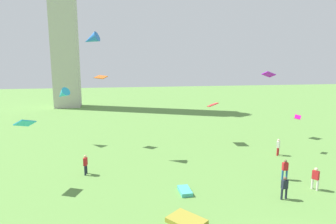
{
  "coord_description": "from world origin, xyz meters",
  "views": [
    {
      "loc": [
        -8.32,
        -8.99,
        9.01
      ],
      "look_at": [
        -2.44,
        17.25,
        4.6
      ],
      "focal_mm": 28.66,
      "sensor_mm": 36.0,
      "label": 1
    }
  ],
  "objects": [
    {
      "name": "person_2",
      "position": [
        6.54,
        7.03,
        0.98
      ],
      "size": [
        0.42,
        0.51,
        1.72
      ],
      "rotation": [
        0.0,
        0.0,
        5.13
      ],
      "color": "silver",
      "rests_on": "ground_plane"
    },
    {
      "name": "person_3",
      "position": [
        5.51,
        9.16,
        0.96
      ],
      "size": [
        0.52,
        0.27,
        1.69
      ],
      "rotation": [
        0.0,
        0.0,
        6.24
      ],
      "color": "#235693",
      "rests_on": "ground_plane"
    },
    {
      "name": "kite_flying_1",
      "position": [
        12.26,
        22.6,
        8.2
      ],
      "size": [
        1.76,
        1.28,
        0.86
      ],
      "rotation": [
        0.0,
        0.0,
        0.2
      ],
      "color": "#A210D3"
    },
    {
      "name": "kite_flying_4",
      "position": [
        3.91,
        21.0,
        4.65
      ],
      "size": [
        1.41,
        1.8,
        0.7
      ],
      "rotation": [
        0.0,
        0.0,
        4.53
      ],
      "color": "red"
    },
    {
      "name": "kite_bundle_1",
      "position": [
        -3.09,
        8.69,
        0.14
      ],
      "size": [
        0.84,
        1.56,
        0.28
      ],
      "primitive_type": "cube",
      "rotation": [
        0.0,
        0.0,
        1.55
      ],
      "color": "#43ACA0",
      "rests_on": "ground_plane"
    },
    {
      "name": "kite_flying_2",
      "position": [
        -9.08,
        23.27,
        7.98
      ],
      "size": [
        1.63,
        1.56,
        0.43
      ],
      "rotation": [
        0.0,
        0.0,
        2.44
      ],
      "color": "#C85819"
    },
    {
      "name": "person_0",
      "position": [
        3.35,
        6.25,
        0.92
      ],
      "size": [
        0.5,
        0.27,
        1.63
      ],
      "rotation": [
        0.0,
        0.0,
        0.07
      ],
      "color": "#1E2333",
      "rests_on": "ground_plane"
    },
    {
      "name": "person_1",
      "position": [
        -10.42,
        13.83,
        0.98
      ],
      "size": [
        0.34,
        0.53,
        1.73
      ],
      "rotation": [
        0.0,
        0.0,
        4.52
      ],
      "color": "#1E2333",
      "rests_on": "ground_plane"
    },
    {
      "name": "kite_flying_3",
      "position": [
        -14.41,
        12.3,
        4.98
      ],
      "size": [
        1.44,
        1.43,
        0.81
      ],
      "rotation": [
        0.0,
        0.0,
        4.12
      ],
      "color": "#2AA4DB"
    },
    {
      "name": "kite_flying_0",
      "position": [
        -13.62,
        24.7,
        5.95
      ],
      "size": [
        2.11,
        2.09,
        1.7
      ],
      "rotation": [
        0.0,
        0.0,
        3.94
      ],
      "color": "#2AAAE2"
    },
    {
      "name": "kite_flying_5",
      "position": [
        11.55,
        15.65,
        3.81
      ],
      "size": [
        1.03,
        1.01,
        0.43
      ],
      "rotation": [
        0.0,
        0.0,
        3.97
      ],
      "color": "#E50D8D"
    },
    {
      "name": "kite_flying_6",
      "position": [
        -9.8,
        19.57,
        11.85
      ],
      "size": [
        2.01,
        1.64,
        1.51
      ],
      "rotation": [
        0.0,
        0.0,
        4.31
      ],
      "color": "blue"
    },
    {
      "name": "person_4",
      "position": [
        8.79,
        14.79,
        0.99
      ],
      "size": [
        0.51,
        0.5,
        1.74
      ],
      "rotation": [
        0.0,
        0.0,
        3.88
      ],
      "color": "red",
      "rests_on": "ground_plane"
    },
    {
      "name": "kite_bundle_2",
      "position": [
        -4.1,
        4.88,
        0.15
      ],
      "size": [
        2.43,
        2.57,
        0.3
      ],
      "primitive_type": "cube",
      "rotation": [
        0.0,
        0.0,
        5.34
      ],
      "color": "olive",
      "rests_on": "ground_plane"
    }
  ]
}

